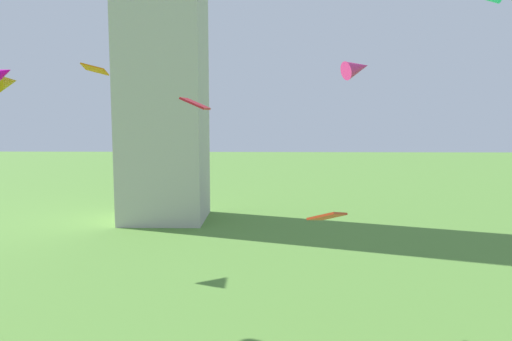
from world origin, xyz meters
name	(u,v)px	position (x,y,z in m)	size (l,w,h in m)	color
kite_flying_0	(196,104)	(0.75, 13.31, 8.95)	(0.62, 0.90, 0.29)	red
kite_flying_2	(328,216)	(4.82, 21.12, 4.69)	(1.78, 1.92, 0.74)	red
kite_flying_7	(95,69)	(-4.32, 21.04, 10.49)	(0.95, 0.70, 0.46)	orange
kite_flying_9	(7,82)	(-13.38, 31.30, 10.74)	(1.60, 1.99, 1.37)	#BB8B06
kite_flying_10	(357,68)	(7.77, 31.62, 11.54)	(2.12, 1.78, 1.49)	#D52C76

